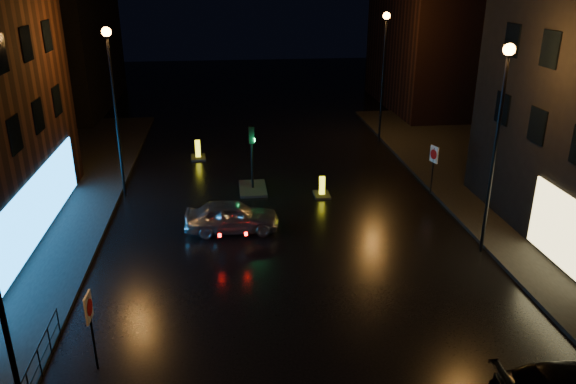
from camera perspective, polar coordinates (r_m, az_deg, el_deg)
name	(u,v)px	position (r m, az deg, el deg)	size (l,w,h in m)	color
ground	(319,357)	(17.60, 3.15, -16.36)	(120.00, 120.00, 0.00)	black
building_far_left	(51,21)	(50.63, -22.90, 15.71)	(8.00, 16.00, 14.00)	black
building_far_right	(437,33)	(49.13, 14.89, 15.33)	(8.00, 14.00, 12.00)	black
street_lamp_lfar	(113,88)	(28.64, -17.38, 10.09)	(0.44, 0.44, 8.37)	black
street_lamp_rnear	(499,120)	(22.80, 20.67, 6.90)	(0.44, 0.44, 8.37)	black
street_lamp_rfar	(384,58)	(37.48, 9.73, 13.28)	(0.44, 0.44, 8.37)	black
traffic_signal	(253,181)	(29.54, -3.62, 1.15)	(1.40, 2.40, 3.45)	black
guard_railing	(27,380)	(17.09, -24.98, -16.92)	(0.05, 6.04, 1.00)	black
silver_hatchback	(232,216)	(24.89, -5.73, -2.47)	(1.66, 4.13, 1.41)	#B8BCC0
bollard_near	(322,192)	(28.84, 3.46, 0.05)	(0.80, 1.19, 1.04)	black
bollard_far	(198,154)	(35.01, -9.12, 3.79)	(0.95, 1.36, 1.15)	black
road_sign_left	(90,314)	(16.96, -19.51, -11.60)	(0.09, 0.61, 2.51)	black
road_sign_right	(434,159)	(29.32, 14.58, 3.31)	(0.22, 0.62, 2.60)	black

